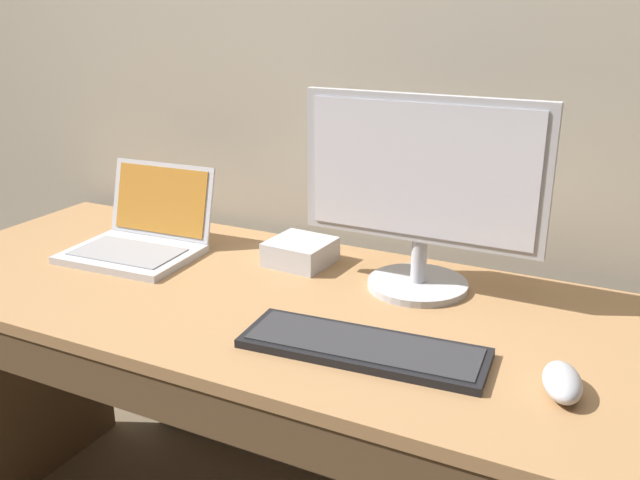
# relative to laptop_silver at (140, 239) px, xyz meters

# --- Properties ---
(back_wall) EXTENTS (4.44, 0.04, 2.63)m
(back_wall) POSITION_rel_laptop_silver_xyz_m (0.43, 0.35, 0.49)
(back_wall) COLOR #ADA38E
(back_wall) RESTS_ON ground
(desk) EXTENTS (1.78, 0.70, 0.78)m
(desk) POSITION_rel_laptop_silver_xyz_m (0.43, -0.09, -0.27)
(desk) COLOR #A87A4C
(desk) RESTS_ON ground
(laptop_silver) EXTENTS (0.31, 0.29, 0.20)m
(laptop_silver) POSITION_rel_laptop_silver_xyz_m (0.00, 0.00, 0.00)
(laptop_silver) COLOR silver
(laptop_silver) RESTS_ON desk
(external_monitor) EXTENTS (0.52, 0.22, 0.42)m
(external_monitor) POSITION_rel_laptop_silver_xyz_m (0.68, 0.09, 0.18)
(external_monitor) COLOR #B7B7BC
(external_monitor) RESTS_ON desk
(wired_keyboard) EXTENTS (0.45, 0.18, 0.02)m
(wired_keyboard) POSITION_rel_laptop_silver_xyz_m (0.69, -0.22, -0.03)
(wired_keyboard) COLOR black
(wired_keyboard) RESTS_ON desk
(computer_mouse) EXTENTS (0.09, 0.13, 0.04)m
(computer_mouse) POSITION_rel_laptop_silver_xyz_m (1.03, -0.21, -0.02)
(computer_mouse) COLOR #B7B7BC
(computer_mouse) RESTS_ON desk
(external_drive_box) EXTENTS (0.15, 0.15, 0.06)m
(external_drive_box) POSITION_rel_laptop_silver_xyz_m (0.39, 0.12, -0.01)
(external_drive_box) COLOR silver
(external_drive_box) RESTS_ON desk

